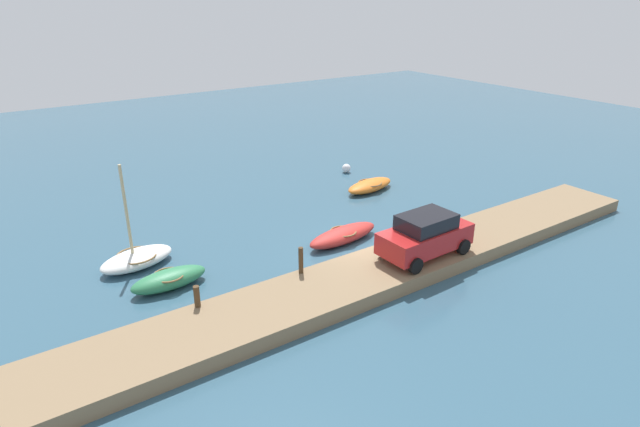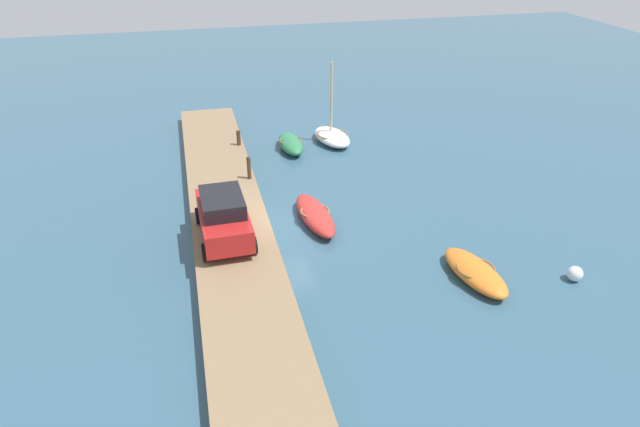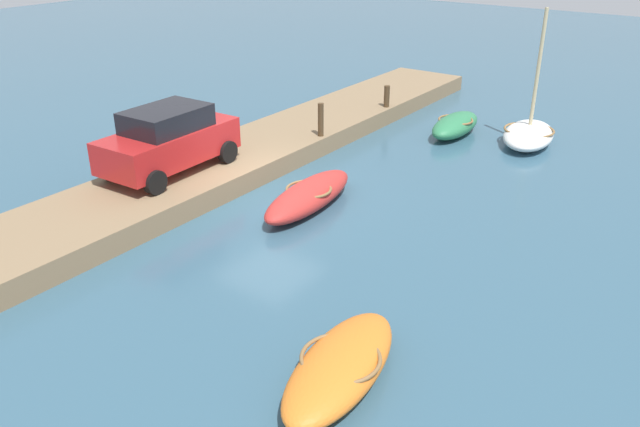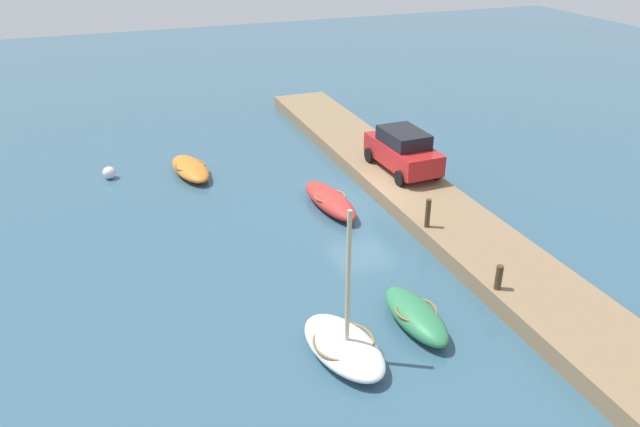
{
  "view_description": "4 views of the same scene",
  "coord_description": "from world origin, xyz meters",
  "px_view_note": "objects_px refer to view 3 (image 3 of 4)",
  "views": [
    {
      "loc": [
        -13.14,
        -15.97,
        10.5
      ],
      "look_at": [
        -0.69,
        2.23,
        1.29
      ],
      "focal_mm": 29.82,
      "sensor_mm": 36.0,
      "label": 1
    },
    {
      "loc": [
        20.05,
        -3.28,
        11.88
      ],
      "look_at": [
        0.33,
        1.54,
        0.58
      ],
      "focal_mm": 31.88,
      "sensor_mm": 36.0,
      "label": 2
    },
    {
      "loc": [
        12.48,
        10.67,
        7.11
      ],
      "look_at": [
        1.5,
        2.83,
        0.78
      ],
      "focal_mm": 36.17,
      "sensor_mm": 36.0,
      "label": 3
    },
    {
      "loc": [
        -20.14,
        9.5,
        10.78
      ],
      "look_at": [
        -1.35,
        2.35,
        0.58
      ],
      "focal_mm": 34.27,
      "sensor_mm": 36.0,
      "label": 4
    }
  ],
  "objects_px": {
    "dinghy_green": "(455,125)",
    "mooring_post_west": "(387,96)",
    "rowboat_orange": "(341,366)",
    "rowboat_white": "(529,134)",
    "mooring_post_mid_west": "(321,120)",
    "parked_car": "(169,139)",
    "rowboat_red": "(309,195)"
  },
  "relations": [
    {
      "from": "mooring_post_west",
      "to": "mooring_post_mid_west",
      "type": "height_order",
      "value": "mooring_post_mid_west"
    },
    {
      "from": "mooring_post_west",
      "to": "parked_car",
      "type": "bearing_deg",
      "value": -9.87
    },
    {
      "from": "rowboat_red",
      "to": "parked_car",
      "type": "xyz_separation_m",
      "value": [
        1.26,
        -3.81,
        1.14
      ]
    },
    {
      "from": "dinghy_green",
      "to": "mooring_post_west",
      "type": "relative_size",
      "value": 3.8
    },
    {
      "from": "rowboat_white",
      "to": "parked_car",
      "type": "height_order",
      "value": "rowboat_white"
    },
    {
      "from": "rowboat_white",
      "to": "dinghy_green",
      "type": "xyz_separation_m",
      "value": [
        0.5,
        -2.43,
        -0.01
      ]
    },
    {
      "from": "rowboat_red",
      "to": "rowboat_white",
      "type": "bearing_deg",
      "value": 155.54
    },
    {
      "from": "rowboat_red",
      "to": "rowboat_orange",
      "type": "height_order",
      "value": "rowboat_red"
    },
    {
      "from": "rowboat_orange",
      "to": "rowboat_white",
      "type": "bearing_deg",
      "value": 178.12
    },
    {
      "from": "rowboat_red",
      "to": "mooring_post_west",
      "type": "distance_m",
      "value": 8.18
    },
    {
      "from": "rowboat_white",
      "to": "parked_car",
      "type": "xyz_separation_m",
      "value": [
        9.66,
        -6.76,
        1.12
      ]
    },
    {
      "from": "dinghy_green",
      "to": "mooring_post_mid_west",
      "type": "relative_size",
      "value": 2.8
    },
    {
      "from": "dinghy_green",
      "to": "mooring_post_mid_west",
      "type": "height_order",
      "value": "mooring_post_mid_west"
    },
    {
      "from": "rowboat_white",
      "to": "mooring_post_west",
      "type": "xyz_separation_m",
      "value": [
        0.55,
        -5.18,
        0.6
      ]
    },
    {
      "from": "mooring_post_west",
      "to": "mooring_post_mid_west",
      "type": "xyz_separation_m",
      "value": [
        4.18,
        0.0,
        0.14
      ]
    },
    {
      "from": "rowboat_red",
      "to": "mooring_post_mid_west",
      "type": "distance_m",
      "value": 4.36
    },
    {
      "from": "rowboat_red",
      "to": "mooring_post_mid_west",
      "type": "relative_size",
      "value": 3.62
    },
    {
      "from": "rowboat_red",
      "to": "mooring_post_west",
      "type": "xyz_separation_m",
      "value": [
        -7.85,
        -2.23,
        0.62
      ]
    },
    {
      "from": "rowboat_white",
      "to": "dinghy_green",
      "type": "relative_size",
      "value": 1.49
    },
    {
      "from": "dinghy_green",
      "to": "parked_car",
      "type": "relative_size",
      "value": 0.75
    },
    {
      "from": "rowboat_orange",
      "to": "mooring_post_mid_west",
      "type": "distance_m",
      "value": 11.29
    },
    {
      "from": "rowboat_white",
      "to": "mooring_post_mid_west",
      "type": "height_order",
      "value": "rowboat_white"
    },
    {
      "from": "mooring_post_west",
      "to": "rowboat_red",
      "type": "bearing_deg",
      "value": 15.85
    },
    {
      "from": "rowboat_red",
      "to": "rowboat_orange",
      "type": "distance_m",
      "value": 7.0
    },
    {
      "from": "dinghy_green",
      "to": "mooring_post_west",
      "type": "distance_m",
      "value": 2.82
    },
    {
      "from": "rowboat_orange",
      "to": "dinghy_green",
      "type": "height_order",
      "value": "dinghy_green"
    },
    {
      "from": "mooring_post_west",
      "to": "mooring_post_mid_west",
      "type": "distance_m",
      "value": 4.18
    },
    {
      "from": "mooring_post_mid_west",
      "to": "parked_car",
      "type": "bearing_deg",
      "value": -17.83
    },
    {
      "from": "rowboat_white",
      "to": "parked_car",
      "type": "distance_m",
      "value": 11.85
    },
    {
      "from": "mooring_post_mid_west",
      "to": "parked_car",
      "type": "xyz_separation_m",
      "value": [
        4.92,
        -1.58,
        0.38
      ]
    },
    {
      "from": "rowboat_orange",
      "to": "mooring_post_west",
      "type": "bearing_deg",
      "value": -161.28
    },
    {
      "from": "dinghy_green",
      "to": "rowboat_white",
      "type": "bearing_deg",
      "value": 99.63
    }
  ]
}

